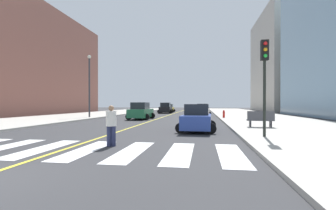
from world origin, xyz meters
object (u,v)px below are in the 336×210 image
object	(u,v)px
car_yellow_nearest	(169,108)
car_white_third	(202,110)
traffic_light_near_corner	(265,69)
car_blue_fifth	(197,119)
fire_hydrant	(224,114)
pedestrian_crossing	(111,124)
park_bench	(260,119)
car_green_second	(141,111)
car_black_fourth	(166,108)
street_lamp	(89,81)

from	to	relation	value
car_yellow_nearest	car_white_third	xyz separation A→B (m)	(7.10, -13.82, 0.03)
car_white_third	traffic_light_near_corner	bearing A→B (deg)	95.66
car_blue_fifth	fire_hydrant	bearing A→B (deg)	-99.85
pedestrian_crossing	park_bench	bearing A→B (deg)	28.81
car_white_third	pedestrian_crossing	size ratio (longest dim) A/B	2.39
car_green_second	fire_hydrant	xyz separation A→B (m)	(9.49, 2.17, -0.33)
car_yellow_nearest	car_white_third	world-z (taller)	car_white_third
car_black_fourth	car_white_third	bearing A→B (deg)	-51.22
pedestrian_crossing	fire_hydrant	distance (m)	20.01
park_bench	street_lamp	world-z (taller)	street_lamp
park_bench	car_blue_fifth	bearing A→B (deg)	116.13
car_green_second	pedestrian_crossing	size ratio (longest dim) A/B	2.56
car_yellow_nearest	pedestrian_crossing	xyz separation A→B (m)	(3.43, -40.27, 0.13)
car_black_fourth	park_bench	distance (m)	28.84
pedestrian_crossing	traffic_light_near_corner	bearing A→B (deg)	6.42
car_white_third	car_black_fourth	bearing A→B (deg)	-51.30
pedestrian_crossing	street_lamp	distance (m)	20.82
car_green_second	traffic_light_near_corner	xyz separation A→B (m)	(10.09, -13.98, 2.60)
car_yellow_nearest	fire_hydrant	xyz separation A→B (m)	(9.62, -21.25, -0.23)
car_green_second	car_black_fourth	distance (m)	17.65
pedestrian_crossing	fire_hydrant	xyz separation A→B (m)	(6.20, 19.02, -0.36)
car_white_third	car_black_fourth	size ratio (longest dim) A/B	0.90
park_bench	car_white_third	bearing A→B (deg)	15.82
traffic_light_near_corner	car_black_fourth	bearing A→B (deg)	-72.42
car_black_fourth	fire_hydrant	distance (m)	18.12
car_blue_fifth	fire_hydrant	world-z (taller)	car_blue_fifth
car_black_fourth	park_bench	size ratio (longest dim) A/B	2.49
car_blue_fifth	car_white_third	bearing A→B (deg)	-88.48
car_green_second	car_white_third	bearing A→B (deg)	55.30
car_green_second	car_blue_fifth	distance (m)	12.74
car_black_fourth	car_blue_fifth	bearing A→B (deg)	-78.73
car_yellow_nearest	pedestrian_crossing	bearing A→B (deg)	-83.83
car_white_third	pedestrian_crossing	distance (m)	26.71
car_yellow_nearest	fire_hydrant	bearing A→B (deg)	-64.32
traffic_light_near_corner	park_bench	size ratio (longest dim) A/B	2.61
fire_hydrant	car_yellow_nearest	bearing A→B (deg)	114.36
car_white_third	traffic_light_near_corner	world-z (taller)	traffic_light_near_corner
car_black_fourth	fire_hydrant	world-z (taller)	car_black_fourth
park_bench	car_yellow_nearest	bearing A→B (deg)	22.48
car_yellow_nearest	car_green_second	distance (m)	23.42
park_bench	car_green_second	bearing A→B (deg)	54.20
traffic_light_near_corner	park_bench	world-z (taller)	traffic_light_near_corner
car_green_second	car_black_fourth	xyz separation A→B (m)	(0.07, 17.65, 0.03)
car_white_third	fire_hydrant	xyz separation A→B (m)	(2.53, -7.44, -0.26)
pedestrian_crossing	fire_hydrant	bearing A→B (deg)	55.48
car_yellow_nearest	traffic_light_near_corner	world-z (taller)	traffic_light_near_corner
park_bench	pedestrian_crossing	distance (m)	11.02
park_bench	pedestrian_crossing	world-z (taller)	pedestrian_crossing
car_green_second	car_white_third	size ratio (longest dim) A/B	1.07
car_white_third	traffic_light_near_corner	size ratio (longest dim) A/B	0.85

